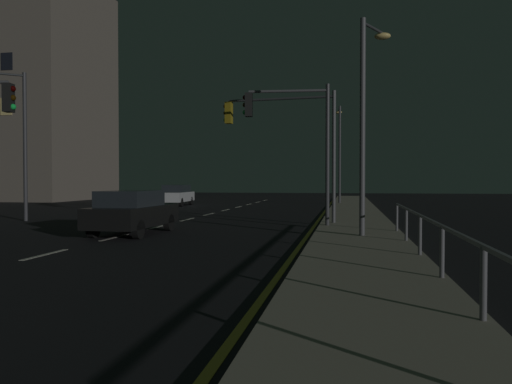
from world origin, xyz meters
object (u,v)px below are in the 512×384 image
at_px(car_oncoming, 176,195).
at_px(traffic_light_overhead_east, 284,130).
at_px(street_lamp_corner, 367,106).
at_px(street_lamp_median, 340,145).
at_px(car, 133,211).
at_px(traffic_light_far_right, 291,127).
at_px(street_lamp_far_end, 16,131).

height_order(car_oncoming, traffic_light_overhead_east, traffic_light_overhead_east).
height_order(traffic_light_overhead_east, street_lamp_corner, street_lamp_corner).
relative_size(traffic_light_overhead_east, street_lamp_corner, 0.79).
xyz_separation_m(traffic_light_overhead_east, street_lamp_median, (2.06, 19.07, 0.60)).
distance_m(car, traffic_light_overhead_east, 7.64).
bearing_deg(car_oncoming, traffic_light_overhead_east, -56.24).
height_order(traffic_light_far_right, street_lamp_far_end, street_lamp_far_end).
distance_m(street_lamp_corner, street_lamp_median, 23.95).
bearing_deg(car_oncoming, traffic_light_far_right, -57.69).
xyz_separation_m(car, traffic_light_overhead_east, (4.85, 4.89, 3.30)).
relative_size(car, traffic_light_far_right, 0.79).
relative_size(car_oncoming, traffic_light_overhead_east, 0.80).
height_order(car, street_lamp_corner, street_lamp_corner).
distance_m(traffic_light_far_right, street_lamp_corner, 4.29).
relative_size(traffic_light_far_right, traffic_light_overhead_east, 1.01).
distance_m(traffic_light_overhead_east, street_lamp_corner, 5.87).
height_order(car_oncoming, street_lamp_median, street_lamp_median).
relative_size(traffic_light_far_right, street_lamp_median, 0.74).
bearing_deg(car, traffic_light_far_right, 31.41).
distance_m(car, car_oncoming, 20.84).
distance_m(street_lamp_corner, street_lamp_far_end, 16.58).
distance_m(car_oncoming, traffic_light_overhead_east, 18.64).
height_order(street_lamp_corner, street_lamp_median, street_lamp_median).
relative_size(car_oncoming, street_lamp_far_end, 0.64).
relative_size(traffic_light_far_right, street_lamp_corner, 0.80).
bearing_deg(car, street_lamp_median, 73.90).
bearing_deg(street_lamp_far_end, traffic_light_far_right, -5.63).
bearing_deg(street_lamp_median, car, -106.10).
distance_m(car_oncoming, street_lamp_corner, 24.48).
bearing_deg(street_lamp_median, street_lamp_corner, -87.02).
xyz_separation_m(car_oncoming, street_lamp_median, (12.26, 3.81, 3.90)).
height_order(street_lamp_median, street_lamp_far_end, street_lamp_median).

